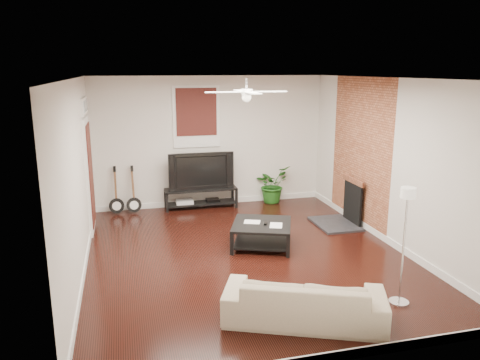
% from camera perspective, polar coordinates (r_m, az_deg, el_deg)
% --- Properties ---
extents(room, '(5.01, 6.01, 2.81)m').
position_cam_1_polar(room, '(7.27, 0.77, 1.21)').
color(room, black).
rests_on(room, ground).
extents(brick_accent, '(0.02, 2.20, 2.80)m').
position_cam_1_polar(brick_accent, '(9.11, 14.42, 3.27)').
color(brick_accent, brown).
rests_on(brick_accent, floor).
extents(fireplace, '(0.80, 1.10, 0.92)m').
position_cam_1_polar(fireplace, '(9.19, 12.50, -2.56)').
color(fireplace, black).
rests_on(fireplace, floor).
extents(window_back, '(1.00, 0.06, 1.30)m').
position_cam_1_polar(window_back, '(10.01, -5.33, 7.69)').
color(window_back, '#39100F').
rests_on(window_back, wall_back).
extents(door_left, '(0.08, 1.00, 2.50)m').
position_cam_1_polar(door_left, '(8.95, -17.92, 1.89)').
color(door_left, white).
rests_on(door_left, wall_left).
extents(tv_stand, '(1.55, 0.41, 0.43)m').
position_cam_1_polar(tv_stand, '(10.15, -4.78, -2.19)').
color(tv_stand, black).
rests_on(tv_stand, floor).
extents(tv, '(1.38, 0.18, 0.80)m').
position_cam_1_polar(tv, '(10.02, -4.86, 1.22)').
color(tv, black).
rests_on(tv, tv_stand).
extents(coffee_table, '(1.24, 1.24, 0.40)m').
position_cam_1_polar(coffee_table, '(7.98, 2.67, -6.66)').
color(coffee_table, black).
rests_on(coffee_table, floor).
extents(sofa, '(2.03, 1.42, 0.55)m').
position_cam_1_polar(sofa, '(5.76, 7.82, -14.23)').
color(sofa, tan).
rests_on(sofa, floor).
extents(floor_lamp, '(0.33, 0.33, 1.54)m').
position_cam_1_polar(floor_lamp, '(6.24, 19.31, -7.69)').
color(floor_lamp, white).
rests_on(floor_lamp, floor).
extents(potted_plant, '(0.98, 0.96, 0.82)m').
position_cam_1_polar(potted_plant, '(10.51, 3.93, -0.53)').
color(potted_plant, '#1F5A19').
rests_on(potted_plant, floor).
extents(guitar_left, '(0.31, 0.22, 1.00)m').
position_cam_1_polar(guitar_left, '(9.92, -14.91, -1.28)').
color(guitar_left, black).
rests_on(guitar_left, floor).
extents(guitar_right, '(0.33, 0.24, 1.00)m').
position_cam_1_polar(guitar_right, '(9.89, -12.89, -1.21)').
color(guitar_right, black).
rests_on(guitar_right, floor).
extents(ceiling_fan, '(1.24, 1.24, 0.32)m').
position_cam_1_polar(ceiling_fan, '(7.12, 0.80, 10.69)').
color(ceiling_fan, white).
rests_on(ceiling_fan, ceiling).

